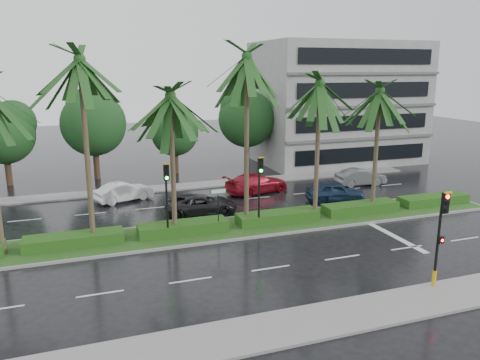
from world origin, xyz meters
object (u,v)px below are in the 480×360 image
object	(u,v)px
street_sign	(218,199)
car_grey	(361,177)
signal_median_left	(167,190)
car_red	(257,183)
signal_near	(440,235)
car_darkgrey	(201,205)
car_white	(124,192)
car_blue	(335,192)

from	to	relation	value
street_sign	car_grey	bearing A→B (deg)	26.78
signal_median_left	car_red	xyz separation A→B (m)	(8.50, 8.13, -2.24)
signal_median_left	car_red	bearing A→B (deg)	43.74
signal_median_left	car_grey	bearing A→B (deg)	23.20
signal_near	street_sign	distance (m)	12.11
car_red	signal_near	bearing A→B (deg)	171.09
signal_near	car_red	distance (m)	17.97
signal_near	car_darkgrey	bearing A→B (deg)	116.72
car_darkgrey	car_red	bearing A→B (deg)	-50.06
car_white	car_red	bearing A→B (deg)	-115.66
car_darkgrey	car_grey	size ratio (longest dim) A/B	1.15
signal_near	car_grey	distance (m)	18.84
signal_median_left	car_grey	size ratio (longest dim) A/B	1.04
signal_near	car_white	world-z (taller)	signal_near
signal_near	signal_median_left	distance (m)	13.93
car_white	car_grey	world-z (taller)	same
street_sign	signal_near	bearing A→B (deg)	-54.66
car_white	car_darkgrey	bearing A→B (deg)	-157.48
signal_near	car_blue	world-z (taller)	signal_near
car_white	car_grey	distance (m)	19.07
signal_near	car_darkgrey	size ratio (longest dim) A/B	0.91
car_red	car_grey	bearing A→B (deg)	-107.73
car_blue	street_sign	bearing A→B (deg)	126.06
car_darkgrey	car_grey	xyz separation A→B (m)	(14.50, 3.28, 0.02)
signal_median_left	car_darkgrey	size ratio (longest dim) A/B	0.91
signal_median_left	car_grey	world-z (taller)	signal_median_left
car_darkgrey	car_red	xyz separation A→B (m)	(5.50, 3.92, 0.09)
signal_median_left	car_blue	distance (m)	13.78
car_white	signal_median_left	bearing A→B (deg)	169.49
signal_near	car_blue	distance (m)	14.09
car_darkgrey	car_red	world-z (taller)	car_red
signal_median_left	car_white	distance (m)	9.56
car_red	car_grey	size ratio (longest dim) A/B	1.25
street_sign	car_blue	bearing A→B (deg)	20.72
signal_near	signal_median_left	size ratio (longest dim) A/B	1.00
signal_median_left	street_sign	xyz separation A→B (m)	(3.00, 0.18, -0.87)
car_grey	car_darkgrey	bearing A→B (deg)	105.20
car_blue	car_red	bearing A→B (deg)	62.54
car_white	signal_near	bearing A→B (deg)	-168.42
signal_near	car_blue	xyz separation A→B (m)	(3.00, 13.65, -1.79)
street_sign	car_darkgrey	xyz separation A→B (m)	(0.00, 4.04, -1.46)
signal_near	car_grey	size ratio (longest dim) A/B	1.04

